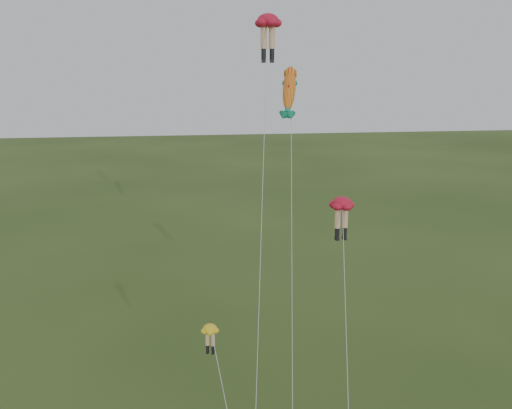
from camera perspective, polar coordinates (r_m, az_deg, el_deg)
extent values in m
ellipsoid|color=red|center=(36.92, 1.20, 17.93)|extent=(1.75, 1.75, 0.87)
cylinder|color=#E9B789|center=(36.81, 0.77, 16.35)|extent=(0.39, 0.39, 1.33)
cylinder|color=black|center=(36.77, 0.76, 14.80)|extent=(0.30, 0.30, 0.66)
cube|color=black|center=(36.76, 0.76, 14.13)|extent=(0.22, 0.39, 0.19)
cylinder|color=#E9B789|center=(36.90, 1.62, 16.33)|extent=(0.39, 0.39, 1.33)
cylinder|color=black|center=(36.86, 1.61, 14.79)|extent=(0.30, 0.30, 0.66)
cube|color=black|center=(36.85, 1.60, 14.13)|extent=(0.22, 0.39, 0.19)
cylinder|color=silver|center=(32.05, 0.58, -1.22)|extent=(2.50, 11.38, 22.86)
ellipsoid|color=red|center=(31.51, 8.59, 0.14)|extent=(1.56, 1.56, 0.72)
cylinder|color=#E9B789|center=(31.63, 8.17, -1.37)|extent=(0.32, 0.32, 1.09)
cylinder|color=black|center=(31.85, 8.12, -2.80)|extent=(0.25, 0.25, 0.55)
cube|color=black|center=(31.95, 8.10, -3.41)|extent=(0.21, 0.33, 0.16)
cylinder|color=#E9B789|center=(31.79, 8.90, -1.32)|extent=(0.32, 0.32, 1.09)
cylinder|color=black|center=(32.01, 8.85, -2.74)|extent=(0.25, 0.25, 0.55)
cube|color=black|center=(32.11, 8.82, -3.35)|extent=(0.21, 0.33, 0.16)
cylinder|color=silver|center=(29.86, 9.02, -12.92)|extent=(1.43, 7.74, 12.73)
ellipsoid|color=yellow|center=(28.08, -4.63, -12.26)|extent=(1.14, 1.14, 0.45)
cylinder|color=#E9B789|center=(28.35, -4.89, -13.20)|extent=(0.20, 0.20, 0.68)
cylinder|color=black|center=(28.58, -4.86, -14.12)|extent=(0.16, 0.16, 0.34)
cube|color=black|center=(28.68, -4.86, -14.51)|extent=(0.17, 0.23, 0.10)
cylinder|color=#E9B789|center=(28.28, -4.34, -13.26)|extent=(0.20, 0.20, 0.68)
cylinder|color=black|center=(28.51, -4.32, -14.18)|extent=(0.16, 0.16, 0.34)
cube|color=black|center=(28.62, -4.31, -14.57)|extent=(0.17, 0.23, 0.10)
cylinder|color=silver|center=(28.99, -2.98, -19.46)|extent=(1.35, 2.07, 7.60)
ellipsoid|color=gold|center=(36.33, 3.35, 11.56)|extent=(1.65, 2.91, 3.18)
sphere|color=gold|center=(36.33, 3.35, 11.56)|extent=(1.22, 1.47, 1.26)
cone|color=#158966|center=(36.33, 3.35, 11.56)|extent=(1.02, 1.37, 1.17)
cone|color=#158966|center=(36.33, 3.35, 11.56)|extent=(1.02, 1.37, 1.17)
cone|color=#158966|center=(36.33, 3.35, 11.56)|extent=(0.58, 0.76, 0.65)
cone|color=#158966|center=(36.33, 3.35, 11.56)|extent=(0.58, 0.76, 0.65)
cone|color=red|center=(36.33, 3.35, 11.56)|extent=(0.61, 0.76, 0.66)
cylinder|color=silver|center=(32.40, 3.51, -5.22)|extent=(1.84, 11.10, 18.37)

